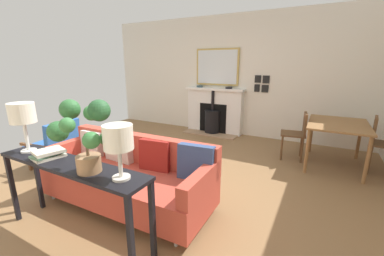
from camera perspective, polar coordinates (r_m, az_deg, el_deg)
The scene contains 18 objects.
ground_plane at distance 3.68m, azimuth -8.88°, elevation -11.72°, with size 5.82×6.27×0.01m, color olive.
wall_left at distance 5.88m, azimuth 8.31°, elevation 11.92°, with size 0.12×6.27×2.69m, color silver.
fireplace at distance 5.88m, azimuth 5.18°, elevation 3.48°, with size 0.56×1.43×1.08m.
mirror_over_mantel at distance 5.87m, azimuth 5.90°, elevation 14.02°, with size 0.04×1.05×0.84m.
mantel_bowl_near at distance 5.98m, azimuth 1.82°, elevation 9.75°, with size 0.15×0.15×0.04m.
mantel_bowl_far at distance 5.69m, azimuth 8.63°, elevation 9.29°, with size 0.16×0.16×0.04m.
sofa at distance 3.03m, azimuth -14.74°, elevation -10.65°, with size 0.85×2.11×0.82m.
ottoman at distance 3.75m, azimuth -6.89°, elevation -6.93°, with size 0.67×0.74×0.41m.
armchair_accent at distance 4.42m, azimuth -29.18°, elevation -2.74°, with size 0.74×0.66×0.78m.
console_table at distance 2.49m, azimuth -26.59°, elevation -9.60°, with size 0.32×1.68×0.77m.
table_lamp_near_end at distance 2.89m, azimuth -34.96°, elevation 2.54°, with size 0.23×0.23×0.50m.
table_lamp_far_end at distance 1.88m, azimuth -16.91°, elevation -2.58°, with size 0.22×0.22×0.43m.
potted_plant at distance 2.13m, azimuth -24.29°, elevation -0.25°, with size 0.38×0.51×0.59m.
book_stack at distance 2.67m, azimuth -30.57°, elevation -5.25°, with size 0.29×0.25×0.08m.
dining_table at distance 4.51m, azimuth 30.95°, elevation -0.03°, with size 1.15×0.85×0.72m.
dining_chair_near_fireplace at distance 4.56m, azimuth 23.61°, elevation -0.75°, with size 0.45×0.45×0.83m.
dining_chair_by_back_wall at distance 4.62m, azimuth 37.76°, elevation -2.26°, with size 0.45×0.45×0.87m.
photo_gallery_row at distance 5.58m, azimuth 16.04°, elevation 9.96°, with size 0.02×0.31×0.36m.
Camera 1 is at (2.59, 2.04, 1.63)m, focal length 22.76 mm.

